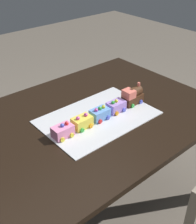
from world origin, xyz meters
name	(u,v)px	position (x,y,z in m)	size (l,w,h in m)	color
ground_plane	(92,207)	(0.00, 0.00, 0.00)	(8.00, 8.00, 0.00)	#6B6054
dining_table	(90,131)	(0.00, 0.00, 0.63)	(1.40, 1.00, 0.74)	black
cake_board	(98,117)	(-0.02, 0.05, 0.74)	(0.60, 0.40, 0.00)	silver
cake_locomotive	(133,96)	(-0.26, 0.06, 0.79)	(0.14, 0.08, 0.12)	#472816
cake_car_gondola_lavender	(116,106)	(-0.13, 0.06, 0.77)	(0.10, 0.08, 0.07)	#AD84E0
cake_car_flatbed_sky_blue	(100,114)	(-0.01, 0.06, 0.77)	(0.10, 0.08, 0.07)	#669EEA
cake_car_hopper_lemon	(82,122)	(0.10, 0.06, 0.77)	(0.10, 0.08, 0.07)	#F4E04C
cake_car_caboose_bubblegum	(63,131)	(0.22, 0.06, 0.77)	(0.10, 0.08, 0.07)	pink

